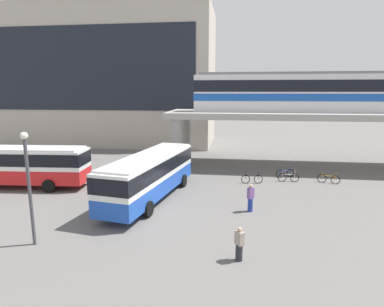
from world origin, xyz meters
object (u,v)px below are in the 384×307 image
train (321,92)px  bus_main (150,172)px  station_building (106,78)px  bicycle_blue (285,173)px  pedestrian_walking_across (66,157)px  bicycle_orange (329,179)px  bicycle_black (252,179)px  pedestrian_near_building (250,199)px  bicycle_silver (288,177)px  bus_secondary (17,163)px  pedestrian_waiting_near_stop (239,245)px

train → bus_main: train is taller
station_building → bicycle_blue: 31.44m
pedestrian_walking_across → train: bearing=6.0°
station_building → bicycle_orange: bearing=-36.4°
train → bus_main: (-14.12, -11.90, -5.51)m
bicycle_black → pedestrian_near_building: pedestrian_near_building is taller
train → bicycle_black: size_ratio=13.89×
bus_main → bicycle_silver: bearing=29.3°
station_building → bus_secondary: bearing=-85.0°
bicycle_blue → bicycle_black: same height
bicycle_blue → pedestrian_walking_across: size_ratio=0.97×
bus_secondary → pedestrian_near_building: (18.12, -3.03, -1.14)m
station_building → pedestrian_near_building: (20.23, -27.30, -8.63)m
bus_secondary → bicycle_black: (18.57, 3.46, -1.63)m
bus_secondary → bicycle_blue: bus_secondary is taller
station_building → bicycle_orange: (27.04, -19.93, -9.12)m
bus_main → pedestrian_waiting_near_stop: (6.12, -7.74, -1.24)m
pedestrian_walking_across → bicycle_blue: bearing=-5.2°
bus_main → station_building: bearing=117.3°
bicycle_orange → pedestrian_near_building: size_ratio=0.96×
station_building → bus_main: bearing=-62.7°
bus_main → pedestrian_near_building: (6.90, -1.53, -1.14)m
bicycle_blue → pedestrian_waiting_near_stop: size_ratio=1.06×
pedestrian_walking_across → bus_main: bearing=-39.0°
bus_secondary → bicycle_silver: bus_secondary is taller
station_building → bicycle_silver: 32.32m
bus_secondary → pedestrian_waiting_near_stop: bearing=-28.0°
bicycle_black → pedestrian_near_building: (-0.45, -6.49, 0.49)m
bicycle_orange → bicycle_silver: bearing=179.4°
bicycle_blue → pedestrian_near_building: bearing=-111.6°
bicycle_orange → bus_secondary: bearing=-170.1°
bicycle_blue → pedestrian_walking_across: (-21.76, 1.98, 0.47)m
bus_secondary → bicycle_orange: (24.93, 4.34, -1.63)m
bicycle_orange → pedestrian_walking_across: size_ratio=0.99×
station_building → pedestrian_waiting_near_stop: bearing=-59.9°
station_building → bus_main: (13.33, -25.77, -7.49)m
train → bicycle_black: bearing=-134.2°
bus_secondary → bicycle_blue: bearing=14.9°
bicycle_blue → pedestrian_near_building: 9.46m
station_building → pedestrian_near_building: 35.06m
bicycle_silver → bicycle_orange: same height
pedestrian_near_building → bicycle_blue: bearing=68.4°
bicycle_orange → pedestrian_near_building: (-6.81, -7.37, 0.49)m
bicycle_silver → bicycle_blue: (-0.07, 1.38, 0.00)m
bicycle_orange → pedestrian_waiting_near_stop: bearing=-119.2°
bicycle_blue → bicycle_black: size_ratio=0.96×
bicycle_silver → pedestrian_waiting_near_stop: (-4.34, -13.61, 0.39)m
bicycle_blue → station_building: bearing=142.0°
train → pedestrian_waiting_near_stop: (-8.00, -19.64, -6.75)m
station_building → pedestrian_walking_across: 18.77m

